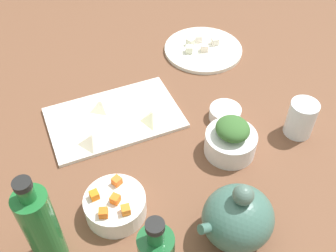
% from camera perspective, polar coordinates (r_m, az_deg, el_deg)
% --- Properties ---
extents(tabletop, '(1.90, 1.90, 0.03)m').
position_cam_1_polar(tabletop, '(1.03, -0.00, -2.51)').
color(tabletop, brown).
rests_on(tabletop, ground).
extents(cutting_board, '(0.36, 0.24, 0.01)m').
position_cam_1_polar(cutting_board, '(1.08, -7.70, 1.19)').
color(cutting_board, silver).
rests_on(cutting_board, tabletop).
extents(plate_tofu, '(0.25, 0.25, 0.01)m').
position_cam_1_polar(plate_tofu, '(1.32, 5.06, 10.88)').
color(plate_tofu, white).
rests_on(plate_tofu, tabletop).
extents(bowl_greens, '(0.13, 0.13, 0.06)m').
position_cam_1_polar(bowl_greens, '(0.99, 8.92, -2.45)').
color(bowl_greens, white).
rests_on(bowl_greens, tabletop).
extents(bowl_carrots, '(0.13, 0.13, 0.05)m').
position_cam_1_polar(bowl_carrots, '(0.88, -7.55, -11.24)').
color(bowl_carrots, white).
rests_on(bowl_carrots, tabletop).
extents(bowl_small_side, '(0.08, 0.08, 0.03)m').
position_cam_1_polar(bowl_small_side, '(1.08, 8.08, 1.92)').
color(bowl_small_side, white).
rests_on(bowl_small_side, tabletop).
extents(teapot, '(0.16, 0.14, 0.16)m').
position_cam_1_polar(teapot, '(0.82, 9.77, -12.91)').
color(teapot, '#3F675C').
rests_on(teapot, tabletop).
extents(bottle_1, '(0.06, 0.06, 0.24)m').
position_cam_1_polar(bottle_1, '(0.79, -17.73, -13.67)').
color(bottle_1, '#1F682F').
rests_on(bottle_1, tabletop).
extents(drinking_glass_1, '(0.07, 0.07, 0.10)m').
position_cam_1_polar(drinking_glass_1, '(1.06, 18.54, 1.03)').
color(drinking_glass_1, white).
rests_on(drinking_glass_1, tabletop).
extents(carrot_cube_0, '(0.02, 0.02, 0.02)m').
position_cam_1_polar(carrot_cube_0, '(0.83, -6.08, -11.86)').
color(carrot_cube_0, orange).
rests_on(carrot_cube_0, bowl_carrots).
extents(carrot_cube_1, '(0.03, 0.03, 0.02)m').
position_cam_1_polar(carrot_cube_1, '(0.85, -7.58, -10.35)').
color(carrot_cube_1, orange).
rests_on(carrot_cube_1, bowl_carrots).
extents(carrot_cube_2, '(0.02, 0.02, 0.02)m').
position_cam_1_polar(carrot_cube_2, '(0.86, -10.52, -9.71)').
color(carrot_cube_2, orange).
rests_on(carrot_cube_2, bowl_carrots).
extents(carrot_cube_3, '(0.02, 0.02, 0.02)m').
position_cam_1_polar(carrot_cube_3, '(0.87, -7.35, -7.82)').
color(carrot_cube_3, orange).
rests_on(carrot_cube_3, bowl_carrots).
extents(carrot_cube_4, '(0.02, 0.02, 0.02)m').
position_cam_1_polar(carrot_cube_4, '(0.83, -9.25, -12.20)').
color(carrot_cube_4, orange).
rests_on(carrot_cube_4, bowl_carrots).
extents(chopped_greens_mound, '(0.08, 0.09, 0.04)m').
position_cam_1_polar(chopped_greens_mound, '(0.95, 9.26, -0.39)').
color(chopped_greens_mound, '#37642D').
rests_on(chopped_greens_mound, bowl_greens).
extents(tofu_cube_0, '(0.03, 0.03, 0.02)m').
position_cam_1_polar(tofu_cube_0, '(1.33, 6.75, 12.00)').
color(tofu_cube_0, white).
rests_on(tofu_cube_0, plate_tofu).
extents(tofu_cube_1, '(0.03, 0.03, 0.02)m').
position_cam_1_polar(tofu_cube_1, '(1.29, 5.25, 11.12)').
color(tofu_cube_1, '#FCE6CD').
rests_on(tofu_cube_1, plate_tofu).
extents(tofu_cube_2, '(0.03, 0.03, 0.02)m').
position_cam_1_polar(tofu_cube_2, '(1.34, 4.45, 12.46)').
color(tofu_cube_2, silver).
rests_on(tofu_cube_2, plate_tofu).
extents(tofu_cube_3, '(0.03, 0.03, 0.02)m').
position_cam_1_polar(tofu_cube_3, '(1.32, 3.24, 11.96)').
color(tofu_cube_3, white).
rests_on(tofu_cube_3, plate_tofu).
extents(tofu_cube_4, '(0.03, 0.03, 0.02)m').
position_cam_1_polar(tofu_cube_4, '(1.28, 3.05, 10.93)').
color(tofu_cube_4, '#EBECCA').
rests_on(tofu_cube_4, plate_tofu).
extents(dumpling_0, '(0.07, 0.07, 0.03)m').
position_cam_1_polar(dumpling_0, '(1.05, -2.25, 1.37)').
color(dumpling_0, beige).
rests_on(dumpling_0, cutting_board).
extents(dumpling_1, '(0.07, 0.07, 0.03)m').
position_cam_1_polar(dumpling_1, '(1.01, -10.73, -1.89)').
color(dumpling_1, beige).
rests_on(dumpling_1, cutting_board).
extents(dumpling_2, '(0.05, 0.05, 0.03)m').
position_cam_1_polar(dumpling_2, '(1.09, -9.50, 3.00)').
color(dumpling_2, beige).
rests_on(dumpling_2, cutting_board).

